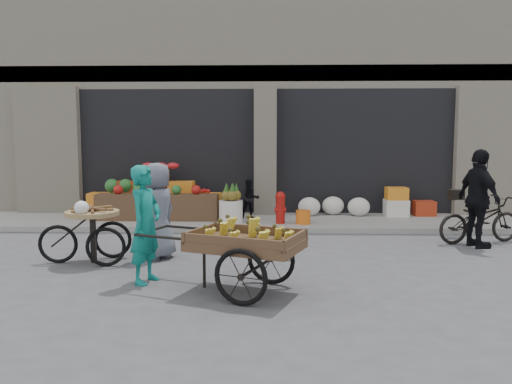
{
  "coord_description": "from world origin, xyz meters",
  "views": [
    {
      "loc": [
        0.13,
        -7.36,
        1.96
      ],
      "look_at": [
        -0.11,
        0.86,
        1.1
      ],
      "focal_mm": 35.0,
      "sensor_mm": 36.0,
      "label": 1
    }
  ],
  "objects_px": {
    "vendor_woman": "(146,224)",
    "vendor_grey": "(158,211)",
    "seated_person": "(250,199)",
    "tricycle_cart": "(92,228)",
    "bicycle": "(480,220)",
    "cyclist": "(479,199)",
    "pineapple_bin": "(231,212)",
    "orange_bucket": "(303,217)",
    "fire_hydrant": "(280,206)",
    "banana_cart": "(242,238)"
  },
  "relations": [
    {
      "from": "vendor_woman",
      "to": "vendor_grey",
      "type": "height_order",
      "value": "vendor_woman"
    },
    {
      "from": "seated_person",
      "to": "vendor_woman",
      "type": "relative_size",
      "value": 0.57
    },
    {
      "from": "tricycle_cart",
      "to": "bicycle",
      "type": "bearing_deg",
      "value": 7.44
    },
    {
      "from": "cyclist",
      "to": "pineapple_bin",
      "type": "bearing_deg",
      "value": 53.59
    },
    {
      "from": "tricycle_cart",
      "to": "pineapple_bin",
      "type": "bearing_deg",
      "value": 51.6
    },
    {
      "from": "seated_person",
      "to": "tricycle_cart",
      "type": "relative_size",
      "value": 0.64
    },
    {
      "from": "vendor_woman",
      "to": "orange_bucket",
      "type": "bearing_deg",
      "value": -13.6
    },
    {
      "from": "cyclist",
      "to": "tricycle_cart",
      "type": "bearing_deg",
      "value": 86.67
    },
    {
      "from": "fire_hydrant",
      "to": "cyclist",
      "type": "distance_m",
      "value": 4.02
    },
    {
      "from": "pineapple_bin",
      "to": "tricycle_cart",
      "type": "relative_size",
      "value": 0.36
    },
    {
      "from": "fire_hydrant",
      "to": "cyclist",
      "type": "height_order",
      "value": "cyclist"
    },
    {
      "from": "fire_hydrant",
      "to": "seated_person",
      "type": "relative_size",
      "value": 0.76
    },
    {
      "from": "banana_cart",
      "to": "orange_bucket",
      "type": "bearing_deg",
      "value": 98.07
    },
    {
      "from": "fire_hydrant",
      "to": "bicycle",
      "type": "height_order",
      "value": "bicycle"
    },
    {
      "from": "vendor_woman",
      "to": "seated_person",
      "type": "bearing_deg",
      "value": 2.45
    },
    {
      "from": "pineapple_bin",
      "to": "vendor_woman",
      "type": "bearing_deg",
      "value": -100.94
    },
    {
      "from": "banana_cart",
      "to": "cyclist",
      "type": "relative_size",
      "value": 1.4
    },
    {
      "from": "seated_person",
      "to": "bicycle",
      "type": "xyz_separation_m",
      "value": [
        4.46,
        -2.06,
        -0.13
      ]
    },
    {
      "from": "fire_hydrant",
      "to": "banana_cart",
      "type": "distance_m",
      "value": 4.68
    },
    {
      "from": "pineapple_bin",
      "to": "vendor_woman",
      "type": "relative_size",
      "value": 0.32
    },
    {
      "from": "pineapple_bin",
      "to": "tricycle_cart",
      "type": "distance_m",
      "value": 3.75
    },
    {
      "from": "tricycle_cart",
      "to": "cyclist",
      "type": "xyz_separation_m",
      "value": [
        6.63,
        1.33,
        0.33
      ]
    },
    {
      "from": "vendor_woman",
      "to": "vendor_grey",
      "type": "distance_m",
      "value": 1.4
    },
    {
      "from": "banana_cart",
      "to": "fire_hydrant",
      "type": "bearing_deg",
      "value": 104.19
    },
    {
      "from": "orange_bucket",
      "to": "tricycle_cart",
      "type": "height_order",
      "value": "tricycle_cart"
    },
    {
      "from": "pineapple_bin",
      "to": "seated_person",
      "type": "distance_m",
      "value": 0.75
    },
    {
      "from": "pineapple_bin",
      "to": "vendor_grey",
      "type": "height_order",
      "value": "vendor_grey"
    },
    {
      "from": "pineapple_bin",
      "to": "vendor_grey",
      "type": "distance_m",
      "value": 3.08
    },
    {
      "from": "vendor_grey",
      "to": "fire_hydrant",
      "type": "bearing_deg",
      "value": 172.64
    },
    {
      "from": "bicycle",
      "to": "vendor_grey",
      "type": "bearing_deg",
      "value": 89.05
    },
    {
      "from": "seated_person",
      "to": "pineapple_bin",
      "type": "bearing_deg",
      "value": -133.69
    },
    {
      "from": "fire_hydrant",
      "to": "tricycle_cart",
      "type": "distance_m",
      "value": 4.39
    },
    {
      "from": "seated_person",
      "to": "vendor_grey",
      "type": "distance_m",
      "value": 3.75
    },
    {
      "from": "orange_bucket",
      "to": "banana_cart",
      "type": "height_order",
      "value": "banana_cart"
    },
    {
      "from": "orange_bucket",
      "to": "cyclist",
      "type": "bearing_deg",
      "value": -29.82
    },
    {
      "from": "pineapple_bin",
      "to": "banana_cart",
      "type": "distance_m",
      "value": 4.73
    },
    {
      "from": "pineapple_bin",
      "to": "seated_person",
      "type": "xyz_separation_m",
      "value": [
        0.4,
        0.6,
        0.21
      ]
    },
    {
      "from": "tricycle_cart",
      "to": "orange_bucket",
      "type": "bearing_deg",
      "value": 34.13
    },
    {
      "from": "orange_bucket",
      "to": "seated_person",
      "type": "bearing_deg",
      "value": 149.74
    },
    {
      "from": "tricycle_cart",
      "to": "vendor_grey",
      "type": "height_order",
      "value": "vendor_grey"
    },
    {
      "from": "seated_person",
      "to": "banana_cart",
      "type": "height_order",
      "value": "seated_person"
    },
    {
      "from": "pineapple_bin",
      "to": "tricycle_cart",
      "type": "height_order",
      "value": "tricycle_cart"
    },
    {
      "from": "vendor_grey",
      "to": "tricycle_cart",
      "type": "bearing_deg",
      "value": -43.99
    },
    {
      "from": "pineapple_bin",
      "to": "fire_hydrant",
      "type": "height_order",
      "value": "fire_hydrant"
    },
    {
      "from": "pineapple_bin",
      "to": "bicycle",
      "type": "height_order",
      "value": "bicycle"
    },
    {
      "from": "seated_person",
      "to": "tricycle_cart",
      "type": "bearing_deg",
      "value": -131.92
    },
    {
      "from": "banana_cart",
      "to": "tricycle_cart",
      "type": "xyz_separation_m",
      "value": [
        -2.48,
        1.5,
        -0.15
      ]
    },
    {
      "from": "orange_bucket",
      "to": "pineapple_bin",
      "type": "bearing_deg",
      "value": 176.42
    },
    {
      "from": "pineapple_bin",
      "to": "cyclist",
      "type": "distance_m",
      "value": 5.05
    },
    {
      "from": "vendor_grey",
      "to": "bicycle",
      "type": "xyz_separation_m",
      "value": [
        5.84,
        1.43,
        -0.35
      ]
    }
  ]
}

